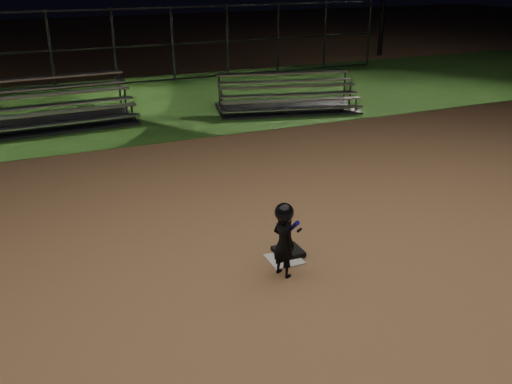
% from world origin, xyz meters
% --- Properties ---
extents(ground, '(80.00, 80.00, 0.00)m').
position_xyz_m(ground, '(0.00, 0.00, 0.00)').
color(ground, '#956943').
rests_on(ground, ground).
extents(grass_strip, '(60.00, 8.00, 0.01)m').
position_xyz_m(grass_strip, '(0.00, 10.00, 0.01)').
color(grass_strip, '#29541B').
rests_on(grass_strip, ground).
extents(home_plate, '(0.45, 0.45, 0.02)m').
position_xyz_m(home_plate, '(0.00, 0.00, 0.01)').
color(home_plate, beige).
rests_on(home_plate, ground).
extents(batting_tee, '(0.38, 0.38, 0.73)m').
position_xyz_m(batting_tee, '(0.12, 0.12, 0.16)').
color(batting_tee, black).
rests_on(batting_tee, home_plate).
extents(child_batter, '(0.42, 0.63, 1.04)m').
position_xyz_m(child_batter, '(-0.18, -0.34, 0.55)').
color(child_batter, black).
rests_on(child_batter, ground).
extents(bleacher_left, '(4.66, 2.44, 1.12)m').
position_xyz_m(bleacher_left, '(-2.68, 8.61, 0.23)').
color(bleacher_left, '#A8A9AD').
rests_on(bleacher_left, ground).
extents(bleacher_right, '(4.19, 2.72, 0.94)m').
position_xyz_m(bleacher_right, '(3.80, 7.67, 0.20)').
color(bleacher_right, '#A8A8AD').
rests_on(bleacher_right, ground).
extents(backstop_fence, '(20.08, 0.08, 2.50)m').
position_xyz_m(backstop_fence, '(0.00, 13.00, 1.25)').
color(backstop_fence, '#38383D').
rests_on(backstop_fence, ground).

